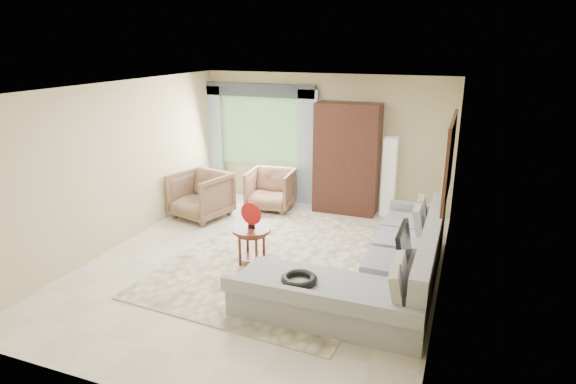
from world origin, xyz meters
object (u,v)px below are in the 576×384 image
at_px(sectional_sofa, 382,271).
at_px(coffee_table, 252,245).
at_px(armchair_left, 201,195).
at_px(potted_plant, 221,188).
at_px(armchair_right, 271,190).
at_px(floor_lamp, 389,177).
at_px(armoire, 347,159).
at_px(tv_screen, 404,246).

height_order(sectional_sofa, coffee_table, sectional_sofa).
relative_size(armchair_left, potted_plant, 1.91).
distance_m(armchair_right, floor_lamp, 2.29).
bearing_deg(coffee_table, potted_plant, 126.63).
xyz_separation_m(coffee_table, armchair_right, (-0.70, 2.39, 0.09)).
height_order(armchair_left, floor_lamp, floor_lamp).
bearing_deg(sectional_sofa, armoire, 113.06).
bearing_deg(armchair_right, armchair_left, -144.12).
xyz_separation_m(coffee_table, floor_lamp, (1.51, 2.86, 0.45)).
relative_size(armchair_right, floor_lamp, 0.58).
relative_size(tv_screen, armoire, 0.35).
xyz_separation_m(armchair_left, armchair_right, (1.03, 0.91, -0.04)).
height_order(tv_screen, armchair_left, tv_screen).
relative_size(armoire, floor_lamp, 1.40).
height_order(sectional_sofa, floor_lamp, floor_lamp).
height_order(armchair_left, armchair_right, armchair_left).
bearing_deg(armoire, armchair_left, -151.66).
height_order(sectional_sofa, armchair_right, sectional_sofa).
bearing_deg(armchair_right, potted_plant, 166.02).
distance_m(armchair_left, floor_lamp, 3.54).
distance_m(sectional_sofa, armchair_left, 4.01).
height_order(armoire, floor_lamp, armoire).
distance_m(potted_plant, floor_lamp, 3.47).
bearing_deg(potted_plant, armoire, 4.98).
distance_m(tv_screen, armchair_right, 3.90).
relative_size(tv_screen, armchair_right, 0.85).
bearing_deg(armchair_left, armoire, 42.47).
distance_m(tv_screen, armchair_left, 4.29).
bearing_deg(armchair_left, potted_plant, 113.16).
bearing_deg(floor_lamp, tv_screen, -77.02).
bearing_deg(armchair_right, armoire, 10.54).
height_order(potted_plant, armoire, armoire).
bearing_deg(potted_plant, sectional_sofa, -34.71).
bearing_deg(floor_lamp, coffee_table, -117.80).
relative_size(coffee_table, floor_lamp, 0.38).
xyz_separation_m(coffee_table, armoire, (0.71, 2.80, 0.75)).
bearing_deg(armchair_right, tv_screen, -46.98).
bearing_deg(tv_screen, floor_lamp, 102.98).
bearing_deg(armchair_left, sectional_sofa, -9.08).
relative_size(coffee_table, potted_plant, 1.15).
distance_m(armchair_right, potted_plant, 1.23).
distance_m(sectional_sofa, coffee_table, 1.94).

